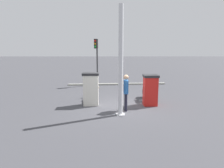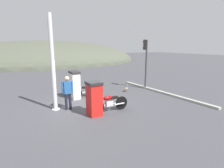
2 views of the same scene
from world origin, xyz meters
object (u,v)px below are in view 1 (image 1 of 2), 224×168
(fuel_pump_near, at_px, (150,90))
(motorcycle_far_pump, at_px, (93,93))
(motorcycle_near_pump, at_px, (147,92))
(fuel_pump_far, at_px, (91,89))
(roadside_traffic_light, at_px, (97,54))
(canopy_support_pole, at_px, (121,64))
(wandering_duck, at_px, (98,87))
(attendant_person, at_px, (126,90))

(fuel_pump_near, bearing_deg, motorcycle_far_pump, 73.16)
(fuel_pump_near, distance_m, motorcycle_near_pump, 0.86)
(fuel_pump_far, relative_size, roadside_traffic_light, 0.47)
(roadside_traffic_light, relative_size, canopy_support_pole, 0.77)
(fuel_pump_far, xyz_separation_m, motorcycle_far_pump, (0.92, -0.02, -0.41))
(motorcycle_near_pump, height_order, wandering_duck, motorcycle_near_pump)
(fuel_pump_far, xyz_separation_m, attendant_person, (-0.88, -1.73, 0.13))
(attendant_person, bearing_deg, fuel_pump_far, 62.94)
(fuel_pump_far, bearing_deg, wandering_duck, -1.01)
(motorcycle_near_pump, height_order, attendant_person, attendant_person)
(wandering_duck, distance_m, roadside_traffic_light, 2.84)
(motorcycle_near_pump, relative_size, wandering_duck, 4.63)
(fuel_pump_near, height_order, fuel_pump_far, fuel_pump_far)
(motorcycle_far_pump, bearing_deg, wandering_duck, -1.02)
(wandering_duck, distance_m, canopy_support_pole, 5.70)
(fuel_pump_far, height_order, wandering_duck, fuel_pump_far)
(motorcycle_near_pump, relative_size, attendant_person, 1.18)
(wandering_duck, xyz_separation_m, canopy_support_pole, (-5.14, -1.38, 2.04))
(fuel_pump_near, relative_size, motorcycle_far_pump, 0.75)
(fuel_pump_near, bearing_deg, fuel_pump_far, 90.00)
(motorcycle_near_pump, relative_size, motorcycle_far_pump, 0.96)
(motorcycle_near_pump, distance_m, wandering_duck, 4.14)
(roadside_traffic_light, bearing_deg, motorcycle_near_pump, -145.74)
(motorcycle_far_pump, distance_m, roadside_traffic_light, 4.91)
(fuel_pump_far, xyz_separation_m, wandering_duck, (3.68, -0.07, -0.65))
(fuel_pump_far, bearing_deg, motorcycle_far_pump, -0.98)
(motorcycle_near_pump, xyz_separation_m, canopy_support_pole, (-2.26, 1.58, 1.77))
(attendant_person, bearing_deg, wandering_duck, 20.03)
(fuel_pump_near, distance_m, roadside_traffic_light, 6.46)
(fuel_pump_near, bearing_deg, wandering_duck, 39.03)
(fuel_pump_far, xyz_separation_m, motorcycle_near_pump, (0.79, -3.03, -0.37))
(motorcycle_far_pump, xyz_separation_m, canopy_support_pole, (-2.38, -1.43, 1.81))
(motorcycle_far_pump, relative_size, roadside_traffic_light, 0.58)
(fuel_pump_far, distance_m, canopy_support_pole, 2.49)
(fuel_pump_far, bearing_deg, fuel_pump_near, -90.00)
(canopy_support_pole, bearing_deg, wandering_duck, 15.04)
(wandering_duck, bearing_deg, motorcycle_far_pump, 178.98)
(attendant_person, height_order, roadside_traffic_light, roadside_traffic_light)
(attendant_person, bearing_deg, roadside_traffic_light, 16.26)
(motorcycle_far_pump, bearing_deg, canopy_support_pole, -149.00)
(fuel_pump_far, distance_m, motorcycle_far_pump, 1.00)
(fuel_pump_near, relative_size, canopy_support_pole, 0.34)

